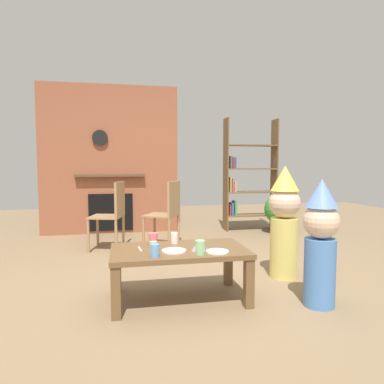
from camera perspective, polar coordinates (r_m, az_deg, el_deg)
name	(u,v)px	position (r m, az deg, el deg)	size (l,w,h in m)	color
ground_plane	(185,281)	(3.43, -1.18, -14.48)	(12.00, 12.00, 0.00)	#846B4C
brick_fireplace_feature	(110,160)	(5.80, -13.43, 5.13)	(2.20, 0.28, 2.40)	#935138
bookshelf	(246,180)	(5.97, 9.02, 2.04)	(0.90, 0.28, 1.90)	brown
coffee_table	(179,256)	(2.88, -2.15, -10.63)	(1.10, 0.63, 0.43)	brown
paper_cup_near_left	(153,239)	(2.99, -6.45, -7.75)	(0.08, 0.08, 0.10)	#E5666B
paper_cup_near_right	(201,247)	(2.67, 1.45, -9.17)	(0.08, 0.08, 0.11)	#8CD18C
paper_cup_center	(155,251)	(2.61, -6.15, -9.64)	(0.07, 0.07, 0.10)	#669EE0
paper_cup_far_left	(174,238)	(3.04, -2.94, -7.65)	(0.06, 0.06, 0.09)	silver
paper_cup_far_right	(153,248)	(2.70, -6.43, -9.19)	(0.06, 0.06, 0.10)	#8CD18C
paper_plate_front	(174,251)	(2.77, -3.00, -9.70)	(0.19, 0.19, 0.01)	white
paper_plate_rear	(217,251)	(2.75, 4.21, -9.81)	(0.18, 0.18, 0.01)	white
birthday_cake_slice	(198,246)	(2.79, 0.95, -8.91)	(0.10, 0.10, 0.08)	pink
table_fork	(140,249)	(2.87, -8.65, -9.30)	(0.15, 0.02, 0.01)	silver
child_with_cone_hat	(321,239)	(2.90, 20.54, -7.38)	(0.28, 0.28, 1.01)	#4C7FC6
child_in_pink	(284,219)	(3.52, 15.04, -4.32)	(0.31, 0.31, 1.11)	#E0CC66
dining_chair_left	(113,211)	(4.62, -12.97, -3.14)	(0.49, 0.49, 0.90)	#9E7A51
dining_chair_middle	(168,210)	(4.63, -4.08, -3.03)	(0.54, 0.54, 0.90)	#9E7A51
potted_plant_tall	(279,211)	(5.79, 14.21, -3.10)	(0.47, 0.47, 0.63)	#4C5660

